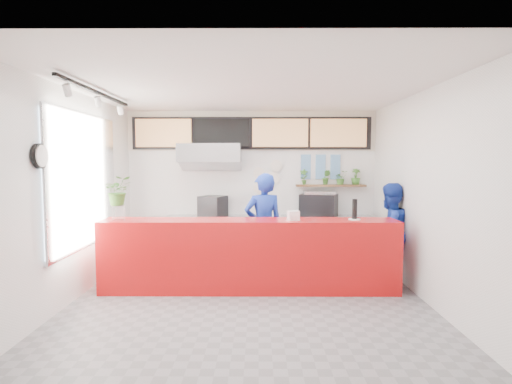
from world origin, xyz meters
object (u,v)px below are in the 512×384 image
at_px(staff_center, 263,227).
at_px(pepper_mill, 355,209).
at_px(espresso_machine, 319,205).
at_px(staff_right, 389,232).
at_px(service_counter, 249,255).
at_px(panini_oven, 213,206).

distance_m(staff_center, pepper_mill, 1.54).
height_order(espresso_machine, staff_right, staff_right).
height_order(service_counter, staff_center, staff_center).
height_order(service_counter, pepper_mill, pepper_mill).
bearing_deg(pepper_mill, staff_right, 37.09).
distance_m(panini_oven, staff_center, 1.58).
height_order(staff_center, staff_right, staff_center).
xyz_separation_m(staff_center, pepper_mill, (1.38, -0.59, 0.37)).
height_order(service_counter, espresso_machine, espresso_machine).
xyz_separation_m(espresso_machine, staff_center, (-1.11, -1.22, -0.22)).
bearing_deg(pepper_mill, staff_center, 156.75).
bearing_deg(panini_oven, staff_center, -27.13).
bearing_deg(espresso_machine, pepper_mill, -61.19).
relative_size(service_counter, staff_center, 2.51).
bearing_deg(staff_right, staff_center, -27.73).
bearing_deg(pepper_mill, service_counter, 179.72).
xyz_separation_m(panini_oven, pepper_mill, (2.36, -1.81, 0.16)).
bearing_deg(service_counter, staff_right, 12.97).
height_order(service_counter, staff_right, staff_right).
distance_m(espresso_machine, staff_right, 1.63).
bearing_deg(espresso_machine, service_counter, -106.13).
bearing_deg(panini_oven, staff_right, 1.51).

